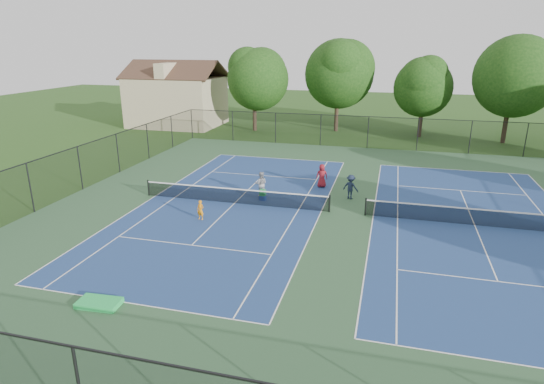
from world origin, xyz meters
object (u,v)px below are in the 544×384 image
(clapboard_house, at_px, (177,99))
(tree_back_d, at_px, (514,73))
(child_player, at_px, (200,210))
(ball_crate, at_px, (263,198))
(bystander_c, at_px, (322,176))
(tree_back_a, at_px, (254,76))
(tree_back_b, at_px, (338,71))
(bystander_b, at_px, (351,187))
(ball_hopper, at_px, (263,193))
(tree_back_c, at_px, (424,84))
(instructor, at_px, (261,184))

(clapboard_house, bearing_deg, tree_back_d, -1.59)
(child_player, distance_m, ball_crate, 4.82)
(bystander_c, height_order, ball_crate, bystander_c)
(tree_back_a, height_order, tree_back_b, tree_back_b)
(tree_back_b, distance_m, ball_crate, 25.80)
(ball_crate, bearing_deg, clapboard_house, 126.21)
(tree_back_a, distance_m, child_player, 28.06)
(bystander_b, height_order, ball_hopper, bystander_b)
(tree_back_b, height_order, tree_back_c, tree_back_b)
(ball_crate, bearing_deg, tree_back_d, 51.16)
(tree_back_d, xyz_separation_m, ball_hopper, (-18.47, -22.94, -6.32))
(instructor, relative_size, bystander_b, 1.02)
(ball_hopper, bearing_deg, bystander_b, 17.65)
(child_player, bearing_deg, instructor, 74.35)
(bystander_c, bearing_deg, tree_back_c, -126.61)
(tree_back_d, height_order, ball_hopper, tree_back_d)
(tree_back_b, bearing_deg, bystander_c, -85.33)
(tree_back_a, relative_size, tree_back_c, 1.09)
(bystander_c, bearing_deg, clapboard_house, -61.21)
(tree_back_d, bearing_deg, instructor, -130.36)
(instructor, distance_m, bystander_b, 5.79)
(tree_back_d, bearing_deg, ball_hopper, -128.84)
(bystander_b, distance_m, ball_crate, 5.68)
(ball_crate, bearing_deg, tree_back_b, 86.63)
(clapboard_house, relative_size, bystander_b, 6.75)
(tree_back_d, height_order, bystander_b, tree_back_d)
(clapboard_house, relative_size, bystander_c, 6.61)
(clapboard_house, distance_m, bystander_c, 29.08)
(ball_hopper, bearing_deg, tree_back_d, 51.16)
(bystander_c, bearing_deg, child_player, 36.99)
(instructor, bearing_deg, clapboard_house, -66.13)
(child_player, bearing_deg, clapboard_house, 126.13)
(tree_back_d, relative_size, ball_crate, 26.31)
(tree_back_d, height_order, bystander_c, tree_back_d)
(tree_back_b, bearing_deg, clapboard_house, -176.99)
(instructor, bearing_deg, ball_crate, 100.27)
(tree_back_c, relative_size, ball_crate, 21.31)
(bystander_b, bearing_deg, tree_back_c, -84.58)
(tree_back_c, xyz_separation_m, bystander_c, (-7.26, -20.26, -4.66))
(instructor, relative_size, ball_hopper, 4.10)
(tree_back_c, distance_m, clapboard_house, 28.10)
(tree_back_c, relative_size, clapboard_house, 0.78)
(tree_back_a, relative_size, instructor, 5.63)
(child_player, bearing_deg, ball_crate, 66.75)
(child_player, bearing_deg, ball_hopper, 66.75)
(instructor, bearing_deg, tree_back_b, -107.03)
(tree_back_a, xyz_separation_m, tree_back_c, (18.00, 1.00, -0.56))
(tree_back_b, distance_m, bystander_c, 22.10)
(bystander_b, xyz_separation_m, ball_hopper, (-5.37, -1.71, -0.29))
(child_player, xyz_separation_m, ball_hopper, (2.49, 4.11, -0.06))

